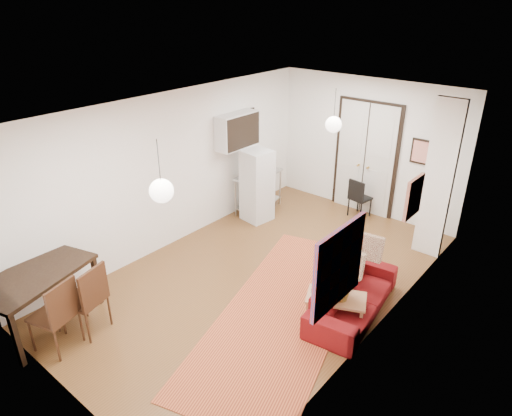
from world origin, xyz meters
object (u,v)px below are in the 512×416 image
Objects in this scene: sofa at (353,296)px; dining_table at (35,280)px; kitchen_counter at (258,187)px; dining_chair_near at (89,289)px; dining_chair_far at (59,305)px; coffee_table at (336,300)px; fridge at (257,186)px; black_side_chair at (362,194)px.

dining_table is (-3.33, -3.15, 0.49)m from sofa.
kitchen_counter is 1.10× the size of dining_chair_near.
dining_chair_far is (0.00, -0.45, 0.00)m from dining_chair_near.
dining_table is at bearing -138.43° from coffee_table.
fridge is at bearing -60.12° from kitchen_counter.
coffee_table is 0.91× the size of dining_chair_near.
sofa is 2.03× the size of coffee_table.
kitchen_counter is (-3.40, 1.87, 0.26)m from sofa.
coffee_table is at bearing 150.64° from sofa.
kitchen_counter is 4.61m from dining_chair_near.
sofa is 1.85× the size of dining_chair_near.
fridge is 0.87× the size of dining_table.
dining_table is at bearing -67.98° from dining_chair_near.
fridge is at bearing 170.01° from dining_chair_near.
kitchen_counter is 1.38× the size of black_side_chair.
fridge reaches higher than coffee_table.
coffee_table is at bearing 121.86° from dining_chair_far.
dining_table is at bearing -84.37° from fridge.
kitchen_counter is 0.67× the size of dining_table.
dining_chair_far is 1.25× the size of black_side_chair.
fridge is 4.67m from dining_table.
sofa is 4.61m from dining_table.
dining_chair_far is at bearing 130.99° from sofa.
dining_chair_far reaches higher than coffee_table.
dining_chair_far is 6.39m from black_side_chair.
kitchen_counter is 5.03m from dining_table.
dining_chair_near is (0.60, 0.46, -0.15)m from dining_table.
dining_chair_near reaches higher than sofa.
kitchen_counter reaches higher than sofa.
coffee_table is at bearing 116.92° from dining_chair_near.
black_side_chair is at bearing 52.91° from fridge.
sofa is 1.68× the size of kitchen_counter.
dining_chair_far reaches higher than dining_table.
dining_chair_far is (-2.61, -2.84, 0.30)m from coffee_table.
sofa is 4.18m from dining_chair_far.
fridge is 1.42× the size of dining_chair_far.
kitchen_counter reaches higher than black_side_chair.
sofa is 0.32m from coffee_table.
kitchen_counter is at bearing 43.49° from black_side_chair.
dining_chair_far is (0.41, -4.66, -0.14)m from fridge.
fridge is at bearing 56.24° from sofa.
dining_chair_far is (-2.73, -3.14, 0.34)m from sofa.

